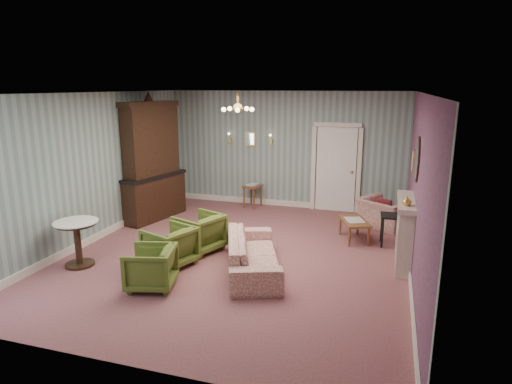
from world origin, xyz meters
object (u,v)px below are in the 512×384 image
(pedestal_table, at_px, (78,243))
(olive_chair_b, at_px, (170,244))
(sofa_chintz, at_px, (253,248))
(dresser, at_px, (151,158))
(fireplace, at_px, (404,232))
(side_table_black, at_px, (391,230))
(coffee_table, at_px, (354,230))
(olive_chair_a, at_px, (151,266))
(wingback_chair, at_px, (385,208))
(olive_chair_c, at_px, (199,230))

(pedestal_table, bearing_deg, olive_chair_b, 17.99)
(sofa_chintz, bearing_deg, pedestal_table, 82.56)
(dresser, bearing_deg, pedestal_table, -73.06)
(fireplace, height_order, side_table_black, fireplace)
(sofa_chintz, bearing_deg, coffee_table, -57.35)
(sofa_chintz, bearing_deg, fireplace, -87.71)
(olive_chair_a, bearing_deg, coffee_table, 123.54)
(wingback_chair, distance_m, pedestal_table, 6.20)
(olive_chair_a, bearing_deg, side_table_black, 116.15)
(olive_chair_a, xyz_separation_m, wingback_chair, (3.35, 4.10, 0.07))
(wingback_chair, xyz_separation_m, fireplace, (0.35, -2.01, 0.15))
(coffee_table, bearing_deg, sofa_chintz, -126.69)
(side_table_black, bearing_deg, olive_chair_c, -159.12)
(olive_chair_b, relative_size, coffee_table, 0.91)
(wingback_chair, relative_size, pedestal_table, 1.23)
(olive_chair_a, relative_size, coffee_table, 0.86)
(side_table_black, xyz_separation_m, pedestal_table, (-5.11, -2.58, 0.09))
(side_table_black, bearing_deg, olive_chair_a, -139.58)
(wingback_chair, height_order, pedestal_table, wingback_chair)
(dresser, bearing_deg, coffee_table, 10.88)
(olive_chair_c, distance_m, fireplace, 3.67)
(olive_chair_a, distance_m, dresser, 3.87)
(olive_chair_b, height_order, pedestal_table, pedestal_table)
(olive_chair_a, relative_size, pedestal_table, 0.89)
(dresser, distance_m, side_table_black, 5.42)
(sofa_chintz, relative_size, dresser, 0.72)
(dresser, relative_size, coffee_table, 3.42)
(fireplace, xyz_separation_m, side_table_black, (-0.21, 0.88, -0.27))
(olive_chair_a, distance_m, olive_chair_c, 1.66)
(olive_chair_a, distance_m, wingback_chair, 5.29)
(side_table_black, relative_size, pedestal_table, 0.78)
(wingback_chair, height_order, dresser, dresser)
(wingback_chair, xyz_separation_m, side_table_black, (0.14, -1.13, -0.12))
(olive_chair_b, bearing_deg, olive_chair_a, 29.39)
(olive_chair_b, distance_m, fireplace, 4.03)
(olive_chair_c, relative_size, wingback_chair, 0.79)
(dresser, bearing_deg, olive_chair_a, -47.71)
(fireplace, bearing_deg, dresser, 168.08)
(olive_chair_c, relative_size, pedestal_table, 0.97)
(fireplace, xyz_separation_m, coffee_table, (-0.91, 0.98, -0.37))
(olive_chair_a, xyz_separation_m, fireplace, (3.70, 2.09, 0.22))
(olive_chair_b, height_order, side_table_black, olive_chair_b)
(olive_chair_a, height_order, olive_chair_c, olive_chair_c)
(coffee_table, xyz_separation_m, side_table_black, (0.70, -0.10, 0.10))
(olive_chair_c, relative_size, dresser, 0.27)
(side_table_black, bearing_deg, pedestal_table, -153.20)
(olive_chair_c, distance_m, wingback_chair, 4.09)
(side_table_black, bearing_deg, olive_chair_b, -149.92)
(wingback_chair, relative_size, fireplace, 0.71)
(olive_chair_c, bearing_deg, sofa_chintz, 86.28)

